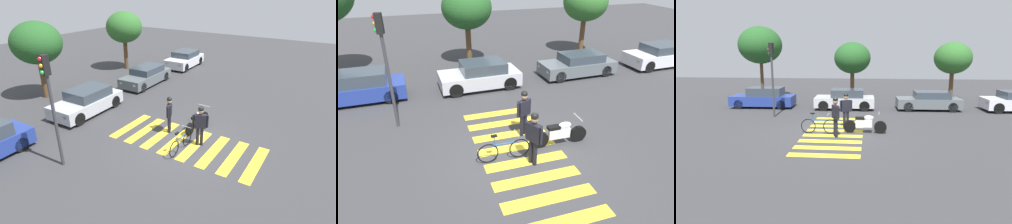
# 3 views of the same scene
# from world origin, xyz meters

# --- Properties ---
(ground_plane) EXTENTS (60.00, 60.00, 0.00)m
(ground_plane) POSITION_xyz_m (0.00, 0.00, 0.00)
(ground_plane) COLOR #38383A
(police_motorcycle) EXTENTS (2.10, 0.62, 1.02)m
(police_motorcycle) POSITION_xyz_m (1.50, 0.19, 0.45)
(police_motorcycle) COLOR black
(police_motorcycle) RESTS_ON ground_plane
(leaning_bicycle) EXTENTS (1.80, 0.46, 1.02)m
(leaning_bicycle) POSITION_xyz_m (-0.68, -0.13, 0.39)
(leaning_bicycle) COLOR black
(leaning_bicycle) RESTS_ON ground_plane
(officer_on_foot) EXTENTS (0.63, 0.38, 1.82)m
(officer_on_foot) POSITION_xyz_m (0.50, 1.19, 1.05)
(officer_on_foot) COLOR black
(officer_on_foot) RESTS_ON ground_plane
(officer_by_motorcycle) EXTENTS (0.40, 0.64, 1.87)m
(officer_by_motorcycle) POSITION_xyz_m (0.16, -0.59, 1.10)
(officer_by_motorcycle) COLOR black
(officer_by_motorcycle) RESTS_ON ground_plane
(crosswalk_stripes) EXTENTS (2.82, 6.75, 0.01)m
(crosswalk_stripes) POSITION_xyz_m (0.00, 0.00, 0.00)
(crosswalk_stripes) COLOR yellow
(crosswalk_stripes) RESTS_ON ground_plane
(car_blue_hatchback) EXTENTS (4.42, 1.81, 1.42)m
(car_blue_hatchback) POSITION_xyz_m (-5.78, 6.33, 0.67)
(car_blue_hatchback) COLOR black
(car_blue_hatchback) RESTS_ON ground_plane
(car_silver_sedan) EXTENTS (4.08, 1.94, 1.37)m
(car_silver_sedan) POSITION_xyz_m (0.03, 6.24, 0.66)
(car_silver_sedan) COLOR black
(car_silver_sedan) RESTS_ON ground_plane
(car_grey_coupe) EXTENTS (4.27, 1.81, 1.26)m
(car_grey_coupe) POSITION_xyz_m (5.73, 6.38, 0.61)
(car_grey_coupe) COLOR black
(car_grey_coupe) RESTS_ON ground_plane
(car_white_van) EXTENTS (4.05, 1.98, 1.35)m
(car_white_van) POSITION_xyz_m (11.30, 6.35, 0.66)
(car_white_van) COLOR black
(car_white_van) RESTS_ON ground_plane
(traffic_light_pole) EXTENTS (0.34, 0.27, 4.39)m
(traffic_light_pole) POSITION_xyz_m (-4.07, 3.31, 2.93)
(traffic_light_pole) COLOR #38383D
(traffic_light_pole) RESTS_ON ground_plane
(street_tree_mid) EXTENTS (2.93, 2.93, 4.66)m
(street_tree_mid) POSITION_xyz_m (0.27, 10.24, 3.38)
(street_tree_mid) COLOR brown
(street_tree_mid) RESTS_ON ground_plane
(street_tree_far) EXTENTS (2.89, 2.89, 4.65)m
(street_tree_far) POSITION_xyz_m (8.15, 10.24, 3.39)
(street_tree_far) COLOR brown
(street_tree_far) RESTS_ON ground_plane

